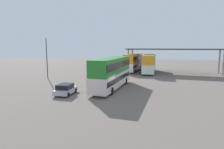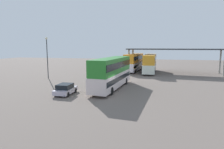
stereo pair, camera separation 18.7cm
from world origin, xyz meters
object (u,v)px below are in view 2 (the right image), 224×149
(double_decker_near_canopy, at_px, (134,62))
(parked_hatchback, at_px, (65,89))
(lamppost_tall, at_px, (47,52))
(double_decker_mid_row, at_px, (150,63))
(double_decker_main, at_px, (112,72))

(double_decker_near_canopy, bearing_deg, parked_hatchback, 174.07)
(lamppost_tall, bearing_deg, double_decker_near_canopy, 43.25)
(double_decker_mid_row, relative_size, lamppost_tall, 1.49)
(double_decker_main, relative_size, lamppost_tall, 1.53)
(double_decker_mid_row, height_order, lamppost_tall, lamppost_tall)
(double_decker_main, relative_size, double_decker_mid_row, 1.03)
(lamppost_tall, bearing_deg, parked_hatchback, -49.90)
(double_decker_near_canopy, height_order, lamppost_tall, lamppost_tall)
(double_decker_near_canopy, relative_size, lamppost_tall, 1.43)
(parked_hatchback, distance_m, double_decker_mid_row, 24.76)
(double_decker_main, xyz_separation_m, double_decker_near_canopy, (0.81, 19.86, -0.08))
(double_decker_main, bearing_deg, double_decker_mid_row, -9.06)
(double_decker_near_canopy, xyz_separation_m, double_decker_mid_row, (3.86, -1.78, -0.03))
(double_decker_mid_row, bearing_deg, parked_hatchback, 158.69)
(parked_hatchback, height_order, lamppost_tall, lamppost_tall)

